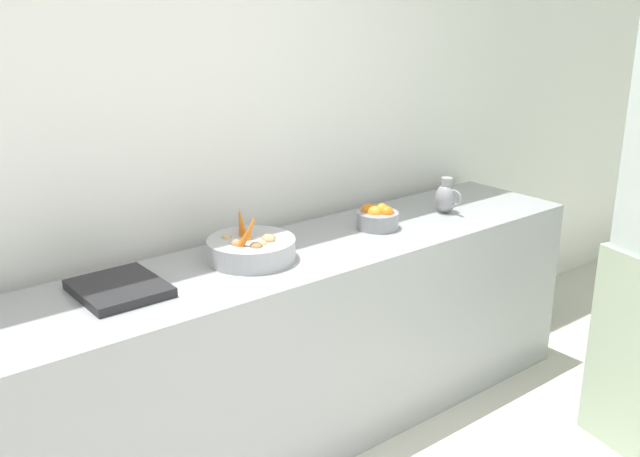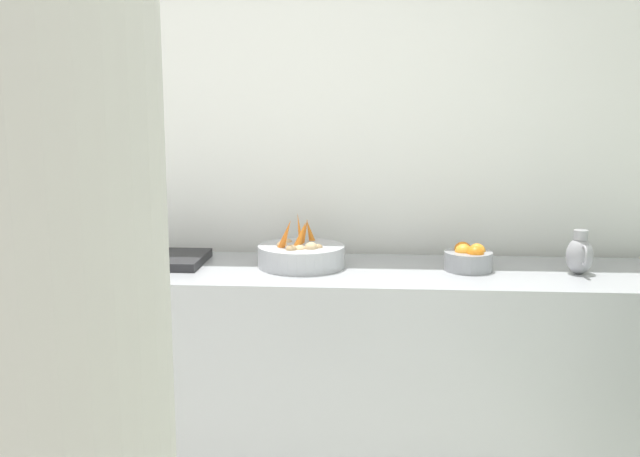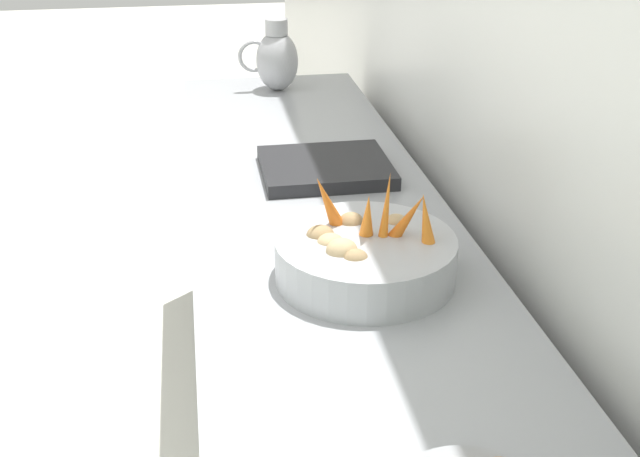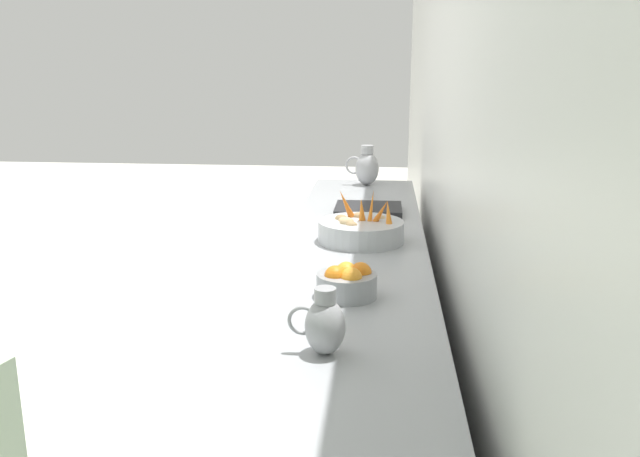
% 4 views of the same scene
% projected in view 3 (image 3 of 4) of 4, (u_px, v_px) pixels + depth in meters
% --- Properties ---
extents(vegetable_colander, '(0.37, 0.37, 0.22)m').
position_uv_depth(vegetable_colander, '(365.00, 256.00, 1.60)').
color(vegetable_colander, '#ADAFB5').
rests_on(vegetable_colander, prep_counter).
extents(metal_pitcher_tall, '(0.21, 0.15, 0.25)m').
position_uv_depth(metal_pitcher_tall, '(276.00, 59.00, 2.81)').
color(metal_pitcher_tall, '#A3A3A8').
rests_on(metal_pitcher_tall, prep_counter).
extents(counter_sink_basin, '(0.34, 0.30, 0.04)m').
position_uv_depth(counter_sink_basin, '(326.00, 168.00, 2.12)').
color(counter_sink_basin, '#232326').
rests_on(counter_sink_basin, prep_counter).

